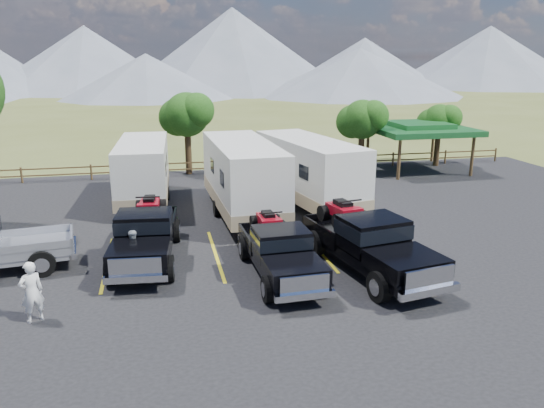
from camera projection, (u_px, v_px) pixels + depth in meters
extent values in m
plane|color=#505825|center=(292.00, 295.00, 16.97)|extent=(320.00, 320.00, 0.00)
cube|color=black|center=(272.00, 260.00, 19.79)|extent=(44.00, 34.00, 0.04)
cube|color=gold|center=(107.00, 263.00, 19.48)|extent=(0.12, 5.50, 0.01)
cube|color=gold|center=(216.00, 255.00, 20.31)|extent=(0.12, 5.50, 0.01)
cube|color=gold|center=(316.00, 247.00, 21.13)|extent=(0.12, 5.50, 0.01)
cube|color=gold|center=(408.00, 240.00, 21.96)|extent=(0.12, 5.50, 0.01)
cylinder|color=black|center=(361.00, 152.00, 34.45)|extent=(0.39, 0.39, 2.80)
sphere|color=#1C4711|center=(362.00, 119.00, 33.89)|extent=(2.52, 2.52, 2.52)
sphere|color=#1C4711|center=(373.00, 116.00, 33.51)|extent=(1.98, 1.98, 1.98)
sphere|color=#1C4711|center=(353.00, 122.00, 34.21)|extent=(2.16, 2.16, 2.16)
cylinder|color=black|center=(437.00, 148.00, 36.67)|extent=(0.38, 0.38, 2.52)
sphere|color=#1C4711|center=(439.00, 121.00, 36.17)|extent=(2.24, 2.24, 2.24)
sphere|color=#1C4711|center=(449.00, 118.00, 35.82)|extent=(1.76, 1.76, 1.76)
sphere|color=#1C4711|center=(431.00, 123.00, 36.45)|extent=(1.92, 1.92, 1.92)
cylinder|color=black|center=(188.00, 151.00, 34.02)|extent=(0.41, 0.41, 3.08)
sphere|color=#1C4711|center=(187.00, 115.00, 33.40)|extent=(2.80, 2.80, 2.80)
sphere|color=#1C4711|center=(197.00, 110.00, 32.98)|extent=(2.20, 2.20, 2.20)
sphere|color=#1C4711|center=(178.00, 117.00, 33.75)|extent=(2.40, 2.40, 2.40)
cylinder|color=brown|center=(22.00, 175.00, 31.76)|extent=(0.12, 0.12, 1.00)
cylinder|color=brown|center=(91.00, 172.00, 32.59)|extent=(0.12, 0.12, 1.00)
cylinder|color=brown|center=(158.00, 170.00, 33.41)|extent=(0.12, 0.12, 1.00)
cylinder|color=brown|center=(221.00, 167.00, 34.24)|extent=(0.12, 0.12, 1.00)
cylinder|color=brown|center=(281.00, 164.00, 35.07)|extent=(0.12, 0.12, 1.00)
cylinder|color=brown|center=(338.00, 162.00, 35.90)|extent=(0.12, 0.12, 1.00)
cylinder|color=brown|center=(393.00, 159.00, 36.72)|extent=(0.12, 0.12, 1.00)
cylinder|color=brown|center=(445.00, 157.00, 37.55)|extent=(0.12, 0.12, 1.00)
cylinder|color=brown|center=(495.00, 155.00, 38.38)|extent=(0.12, 0.12, 1.00)
cube|color=brown|center=(251.00, 166.00, 34.67)|extent=(36.00, 0.06, 0.08)
cube|color=brown|center=(251.00, 160.00, 34.56)|extent=(36.00, 0.06, 0.08)
cylinder|color=brown|center=(399.00, 159.00, 32.44)|extent=(0.20, 0.20, 2.60)
cylinder|color=brown|center=(368.00, 146.00, 37.14)|extent=(0.20, 0.20, 2.60)
cylinder|color=brown|center=(472.00, 156.00, 33.47)|extent=(0.20, 0.20, 2.60)
cylinder|color=brown|center=(433.00, 144.00, 38.18)|extent=(0.20, 0.20, 2.60)
cube|color=#185625|center=(419.00, 129.00, 34.92)|extent=(6.20, 6.20, 0.35)
cube|color=#185625|center=(419.00, 125.00, 34.84)|extent=(3.50, 3.50, 0.35)
cone|color=slate|center=(86.00, 59.00, 116.76)|extent=(44.00, 44.00, 14.00)
cone|color=slate|center=(233.00, 49.00, 119.08)|extent=(52.00, 52.00, 18.00)
cone|color=slate|center=(364.00, 63.00, 132.57)|extent=(40.00, 40.00, 12.00)
cone|color=slate|center=(488.00, 56.00, 135.02)|extent=(50.00, 50.00, 15.00)
cone|color=slate|center=(147.00, 76.00, 96.73)|extent=(32.00, 32.00, 8.00)
cone|color=slate|center=(359.00, 72.00, 102.05)|extent=(40.00, 40.00, 9.00)
cube|color=black|center=(146.00, 244.00, 19.56)|extent=(2.44, 6.00, 0.37)
cube|color=black|center=(139.00, 253.00, 17.57)|extent=(2.14, 2.03, 0.51)
cube|color=black|center=(144.00, 226.00, 19.24)|extent=(2.07, 1.78, 1.03)
cube|color=black|center=(144.00, 222.00, 19.20)|extent=(2.12, 1.84, 0.46)
cube|color=black|center=(151.00, 222.00, 21.25)|extent=(2.20, 2.64, 0.56)
cube|color=silver|center=(135.00, 267.00, 16.58)|extent=(1.64, 0.24, 0.56)
cube|color=silver|center=(136.00, 279.00, 16.63)|extent=(2.02, 0.38, 0.23)
cube|color=silver|center=(154.00, 221.00, 22.51)|extent=(2.02, 0.36, 0.23)
cylinder|color=black|center=(110.00, 271.00, 17.55)|extent=(0.39, 0.95, 0.92)
cylinder|color=black|center=(169.00, 269.00, 17.78)|extent=(0.39, 0.95, 0.92)
cylinder|color=black|center=(128.00, 232.00, 21.44)|extent=(0.39, 0.95, 0.92)
cylinder|color=black|center=(176.00, 231.00, 21.66)|extent=(0.39, 0.95, 0.92)
cube|color=maroon|center=(150.00, 205.00, 21.06)|extent=(0.84, 1.40, 0.36)
cube|color=black|center=(149.00, 199.00, 20.99)|extent=(0.48, 0.80, 0.18)
cube|color=maroon|center=(148.00, 207.00, 20.49)|extent=(0.85, 0.44, 0.23)
cylinder|color=black|center=(148.00, 197.00, 20.50)|extent=(0.92, 0.15, 0.06)
cylinder|color=black|center=(136.00, 215.00, 20.52)|extent=(0.32, 0.60, 0.57)
cylinder|color=black|center=(160.00, 214.00, 20.63)|extent=(0.32, 0.60, 0.57)
cylinder|color=black|center=(140.00, 207.00, 21.60)|extent=(0.32, 0.60, 0.57)
cylinder|color=black|center=(163.00, 206.00, 21.71)|extent=(0.32, 0.60, 0.57)
cube|color=black|center=(280.00, 260.00, 18.18)|extent=(1.91, 5.43, 0.34)
cube|color=black|center=(295.00, 270.00, 16.39)|extent=(1.87, 1.76, 0.47)
cube|color=black|center=(281.00, 242.00, 17.89)|extent=(1.82, 1.53, 0.94)
cube|color=black|center=(281.00, 238.00, 17.85)|extent=(1.86, 1.59, 0.42)
cube|color=black|center=(268.00, 237.00, 19.70)|extent=(1.88, 2.32, 0.52)
cube|color=silver|center=(305.00, 284.00, 15.51)|extent=(1.51, 0.12, 0.52)
cube|color=silver|center=(305.00, 296.00, 15.55)|extent=(1.85, 0.23, 0.21)
cube|color=silver|center=(261.00, 235.00, 20.84)|extent=(1.85, 0.21, 0.21)
cylinder|color=black|center=(268.00, 289.00, 16.27)|extent=(0.31, 0.86, 0.85)
cylinder|color=black|center=(323.00, 283.00, 16.69)|extent=(0.31, 0.86, 0.85)
cylinder|color=black|center=(244.00, 248.00, 19.76)|extent=(0.31, 0.86, 0.85)
cylinder|color=black|center=(290.00, 244.00, 20.18)|extent=(0.31, 0.86, 0.85)
cube|color=maroon|center=(268.00, 221.00, 19.53)|extent=(0.70, 1.25, 0.33)
cube|color=black|center=(268.00, 214.00, 19.46)|extent=(0.40, 0.72, 0.17)
cube|color=maroon|center=(272.00, 222.00, 19.02)|extent=(0.77, 0.35, 0.21)
cylinder|color=black|center=(271.00, 213.00, 19.01)|extent=(0.85, 0.08, 0.06)
cylinder|color=black|center=(260.00, 231.00, 18.99)|extent=(0.26, 0.54, 0.53)
cylinder|color=black|center=(283.00, 229.00, 19.19)|extent=(0.26, 0.54, 0.53)
cylinder|color=black|center=(254.00, 222.00, 19.96)|extent=(0.26, 0.54, 0.53)
cylinder|color=black|center=(276.00, 221.00, 20.16)|extent=(0.26, 0.54, 0.53)
cube|color=black|center=(370.00, 253.00, 18.54)|extent=(3.06, 6.47, 0.39)
cube|color=black|center=(407.00, 263.00, 16.57)|extent=(2.40, 2.30, 0.54)
cube|color=black|center=(373.00, 233.00, 18.21)|extent=(2.31, 2.03, 1.09)
cube|color=black|center=(373.00, 228.00, 18.17)|extent=(2.37, 2.10, 0.49)
cube|color=black|center=(342.00, 229.00, 20.21)|extent=(2.52, 2.94, 0.60)
cube|color=silver|center=(430.00, 278.00, 15.59)|extent=(1.73, 0.39, 0.60)
cube|color=silver|center=(430.00, 292.00, 15.65)|extent=(2.14, 0.57, 0.24)
cube|color=silver|center=(326.00, 228.00, 21.47)|extent=(2.13, 0.54, 0.24)
cylinder|color=black|center=(379.00, 287.00, 16.30)|extent=(0.49, 1.02, 0.98)
cylinder|color=black|center=(433.00, 277.00, 17.05)|extent=(0.49, 1.02, 0.98)
cylinder|color=black|center=(315.00, 243.00, 20.14)|extent=(0.49, 1.02, 0.98)
cylinder|color=black|center=(362.00, 236.00, 20.89)|extent=(0.49, 1.02, 0.98)
cube|color=maroon|center=(343.00, 210.00, 20.01)|extent=(1.00, 1.53, 0.38)
cube|color=black|center=(343.00, 203.00, 19.94)|extent=(0.57, 0.88, 0.20)
cube|color=maroon|center=(351.00, 212.00, 19.45)|extent=(0.92, 0.53, 0.24)
cylinder|color=black|center=(350.00, 201.00, 19.44)|extent=(0.98, 0.24, 0.07)
cylinder|color=black|center=(339.00, 222.00, 19.35)|extent=(0.39, 0.65, 0.61)
cylinder|color=black|center=(362.00, 219.00, 19.72)|extent=(0.39, 0.65, 0.61)
cylinder|color=black|center=(324.00, 213.00, 20.42)|extent=(0.39, 0.65, 0.61)
cylinder|color=black|center=(346.00, 210.00, 20.78)|extent=(0.39, 0.65, 0.61)
cube|color=white|center=(143.00, 167.00, 27.06)|extent=(2.69, 7.47, 2.65)
cube|color=gray|center=(144.00, 187.00, 27.33)|extent=(2.71, 7.51, 0.59)
cube|color=black|center=(115.00, 171.00, 25.04)|extent=(0.06, 0.88, 0.59)
cube|color=black|center=(166.00, 169.00, 25.43)|extent=(0.06, 0.88, 0.59)
cylinder|color=black|center=(124.00, 196.00, 27.56)|extent=(0.28, 0.70, 0.69)
cylinder|color=black|center=(167.00, 194.00, 27.93)|extent=(0.28, 0.70, 0.69)
cube|color=black|center=(139.00, 219.00, 23.08)|extent=(0.20, 1.77, 0.10)
cube|color=white|center=(243.00, 174.00, 24.71)|extent=(2.90, 8.24, 2.94)
cube|color=gray|center=(243.00, 197.00, 25.01)|extent=(2.92, 8.28, 0.65)
cube|color=black|center=(222.00, 178.00, 22.41)|extent=(0.06, 0.98, 0.65)
cube|color=black|center=(282.00, 175.00, 23.04)|extent=(0.06, 0.98, 0.65)
cylinder|color=black|center=(217.00, 208.00, 25.17)|extent=(0.30, 0.77, 0.76)
cylinder|color=black|center=(267.00, 205.00, 25.76)|extent=(0.30, 0.77, 0.76)
cube|color=black|center=(269.00, 239.00, 20.40)|extent=(0.20, 1.96, 0.11)
cube|color=white|center=(309.00, 168.00, 26.27)|extent=(3.93, 8.22, 2.84)
cube|color=gray|center=(309.00, 190.00, 26.56)|extent=(3.96, 8.26, 0.63)
cube|color=black|center=(304.00, 172.00, 23.96)|extent=(0.19, 0.93, 0.63)
cube|color=black|center=(352.00, 168.00, 24.92)|extent=(0.19, 0.93, 0.63)
cylinder|color=black|center=(284.00, 201.00, 26.54)|extent=(0.39, 0.77, 0.74)
cylinder|color=black|center=(326.00, 196.00, 27.43)|extent=(0.39, 0.77, 0.74)
cube|color=black|center=(361.00, 224.00, 22.32)|extent=(0.47, 1.89, 0.11)
cube|color=#A2A3AB|center=(36.00, 242.00, 18.87)|extent=(2.72, 2.30, 0.57)
cube|color=silver|center=(74.00, 247.00, 19.37)|extent=(0.43, 2.03, 0.23)
cylinder|color=black|center=(44.00, 245.00, 19.94)|extent=(0.96, 0.43, 0.93)
cylinder|color=black|center=(42.00, 264.00, 18.18)|extent=(0.96, 0.43, 0.93)
imported|color=white|center=(31.00, 292.00, 14.97)|extent=(0.79, 0.70, 1.82)
imported|color=gray|center=(135.00, 252.00, 18.42)|extent=(0.95, 0.89, 1.55)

